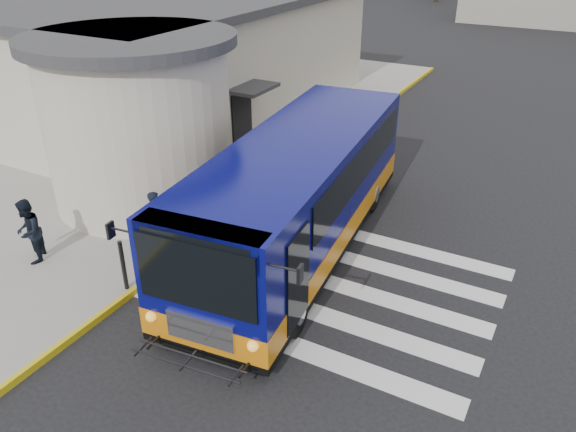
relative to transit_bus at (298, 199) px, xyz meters
The scene contains 9 objects.
ground 2.26m from the transit_bus, ahead, with size 140.00×140.00×0.00m, color black.
sidewalk 8.29m from the transit_bus, 152.77° to the left, with size 10.00×34.00×0.15m, color gray.
curb_strip 4.60m from the transit_bus, 121.82° to the left, with size 0.12×34.00×0.16m, color gold.
station_building 11.34m from the transit_bus, 143.89° to the left, with size 12.70×18.70×4.80m.
crosswalk 2.16m from the transit_bus, 40.75° to the right, with size 8.00×5.35×0.01m.
transit_bus is the anchor object (origin of this frame).
pedestrian_a 3.59m from the transit_bus, 148.68° to the right, with size 0.56×0.37×1.54m, color black.
pedestrian_b 6.60m from the transit_bus, 143.64° to the right, with size 0.80×0.62×1.64m, color black.
bollard 4.50m from the transit_bus, 123.69° to the right, with size 0.10×0.10×1.24m, color black.
Camera 1 is at (4.14, -10.94, 7.68)m, focal length 35.00 mm.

